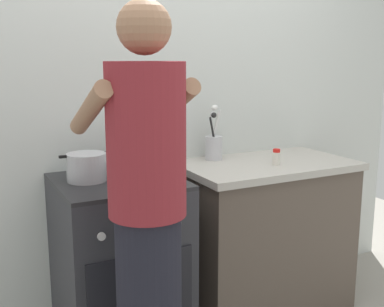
{
  "coord_description": "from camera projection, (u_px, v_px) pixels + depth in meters",
  "views": [
    {
      "loc": [
        -1.08,
        -2.09,
        1.49
      ],
      "look_at": [
        0.05,
        0.12,
        1.0
      ],
      "focal_mm": 45.28,
      "sensor_mm": 36.0,
      "label": 1
    }
  ],
  "objects": [
    {
      "name": "pot",
      "position": [
        87.0,
        167.0,
        2.35
      ],
      "size": [
        0.26,
        0.19,
        0.14
      ],
      "color": "#B2B2B7",
      "rests_on": "stove_range"
    },
    {
      "name": "spice_bottle",
      "position": [
        276.0,
        157.0,
        2.71
      ],
      "size": [
        0.04,
        0.04,
        0.09
      ],
      "color": "silver",
      "rests_on": "countertop"
    },
    {
      "name": "stove_range",
      "position": [
        120.0,
        265.0,
        2.48
      ],
      "size": [
        0.6,
        0.62,
        0.9
      ],
      "color": "#2D2D33",
      "rests_on": "ground"
    },
    {
      "name": "back_wall",
      "position": [
        185.0,
        99.0,
        2.88
      ],
      "size": [
        3.2,
        0.1,
        2.5
      ],
      "color": "silver",
      "rests_on": "ground"
    },
    {
      "name": "person",
      "position": [
        147.0,
        224.0,
        1.87
      ],
      "size": [
        0.41,
        0.5,
        1.7
      ],
      "color": "black",
      "rests_on": "ground"
    },
    {
      "name": "utensil_crock",
      "position": [
        214.0,
        144.0,
        2.84
      ],
      "size": [
        0.1,
        0.1,
        0.32
      ],
      "color": "silver",
      "rests_on": "countertop"
    },
    {
      "name": "mixing_bowl",
      "position": [
        144.0,
        168.0,
        2.44
      ],
      "size": [
        0.3,
        0.3,
        0.08
      ],
      "color": "#B7B7BC",
      "rests_on": "stove_range"
    },
    {
      "name": "countertop",
      "position": [
        264.0,
        235.0,
        2.88
      ],
      "size": [
        1.0,
        0.6,
        0.9
      ],
      "color": "brown",
      "rests_on": "ground"
    }
  ]
}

